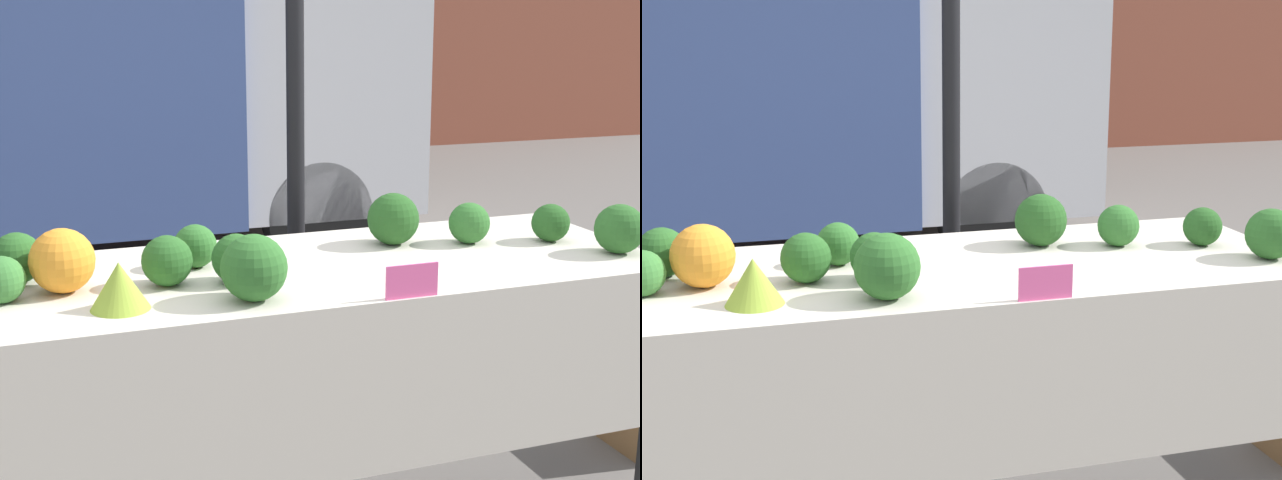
# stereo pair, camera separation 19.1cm
# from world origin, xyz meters

# --- Properties ---
(tent_pole) EXTENTS (0.07, 0.07, 2.57)m
(tent_pole) POSITION_xyz_m (0.17, 0.74, 1.28)
(tent_pole) COLOR black
(tent_pole) RESTS_ON ground_plane
(parked_truck) EXTENTS (5.25, 2.01, 2.41)m
(parked_truck) POSITION_xyz_m (-0.98, 3.78, 1.29)
(parked_truck) COLOR #384C84
(parked_truck) RESTS_ON ground_plane
(market_table) EXTENTS (2.17, 0.84, 0.90)m
(market_table) POSITION_xyz_m (0.00, -0.07, 0.79)
(market_table) COLOR beige
(market_table) RESTS_ON ground_plane
(orange_cauliflower) EXTENTS (0.19, 0.19, 0.19)m
(orange_cauliflower) POSITION_xyz_m (-0.78, -0.03, 0.99)
(orange_cauliflower) COLOR orange
(orange_cauliflower) RESTS_ON market_table
(romanesco_head) EXTENTS (0.16, 0.16, 0.13)m
(romanesco_head) POSITION_xyz_m (-0.65, -0.23, 0.96)
(romanesco_head) COLOR #93B238
(romanesco_head) RESTS_ON market_table
(broccoli_head_0) EXTENTS (0.16, 0.16, 0.16)m
(broccoli_head_0) POSITION_xyz_m (0.98, -0.20, 0.98)
(broccoli_head_0) COLOR #285B23
(broccoli_head_0) RESTS_ON market_table
(broccoli_head_1) EXTENTS (0.14, 0.14, 0.14)m
(broccoli_head_1) POSITION_xyz_m (-0.38, 0.10, 0.96)
(broccoli_head_1) COLOR #2D6628
(broccoli_head_1) RESTS_ON market_table
(broccoli_head_2) EXTENTS (0.18, 0.18, 0.18)m
(broccoli_head_2) POSITION_xyz_m (0.32, 0.16, 0.99)
(broccoli_head_2) COLOR #23511E
(broccoli_head_2) RESTS_ON market_table
(broccoli_head_3) EXTENTS (0.19, 0.19, 0.19)m
(broccoli_head_3) POSITION_xyz_m (-0.29, -0.28, 0.99)
(broccoli_head_3) COLOR #2D6628
(broccoli_head_3) RESTS_ON market_table
(broccoli_head_4) EXTENTS (0.15, 0.15, 0.15)m
(broccoli_head_4) POSITION_xyz_m (-0.49, -0.06, 0.97)
(broccoli_head_4) COLOR #285B23
(broccoli_head_4) RESTS_ON market_table
(broccoli_head_5) EXTENTS (0.13, 0.13, 0.13)m
(broccoli_head_5) POSITION_xyz_m (0.85, 0.01, 0.96)
(broccoli_head_5) COLOR #23511E
(broccoli_head_5) RESTS_ON market_table
(broccoli_head_6) EXTENTS (0.15, 0.15, 0.15)m
(broccoli_head_6) POSITION_xyz_m (-0.90, 0.11, 0.97)
(broccoli_head_6) COLOR #285B23
(broccoli_head_6) RESTS_ON market_table
(broccoli_head_7) EXTENTS (0.13, 0.13, 0.13)m
(broccoli_head_7) POSITION_xyz_m (-0.95, -0.07, 0.96)
(broccoli_head_7) COLOR #387533
(broccoli_head_7) RESTS_ON market_table
(broccoli_head_8) EXTENTS (0.14, 0.14, 0.14)m
(broccoli_head_8) POSITION_xyz_m (0.58, 0.08, 0.97)
(broccoli_head_8) COLOR #2D6628
(broccoli_head_8) RESTS_ON market_table
(broccoli_head_9) EXTENTS (0.15, 0.15, 0.15)m
(broccoli_head_9) POSITION_xyz_m (-0.30, -0.10, 0.97)
(broccoli_head_9) COLOR #285B23
(broccoli_head_9) RESTS_ON market_table
(price_sign) EXTENTS (0.16, 0.01, 0.10)m
(price_sign) POSITION_xyz_m (0.13, -0.41, 0.94)
(price_sign) COLOR #F45B9E
(price_sign) RESTS_ON market_table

